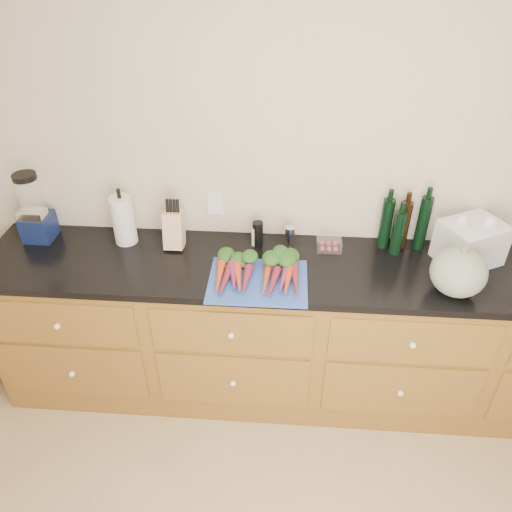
# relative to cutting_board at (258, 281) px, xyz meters

# --- Properties ---
(wall_back) EXTENTS (4.10, 0.05, 2.60)m
(wall_back) POSITION_rel_cutting_board_xyz_m (0.33, 0.48, 0.35)
(wall_back) COLOR beige
(wall_back) RESTS_ON ground
(cabinets) EXTENTS (3.60, 0.64, 0.90)m
(cabinets) POSITION_rel_cutting_board_xyz_m (0.33, 0.16, -0.50)
(cabinets) COLOR brown
(cabinets) RESTS_ON ground
(countertop) EXTENTS (3.64, 0.62, 0.04)m
(countertop) POSITION_rel_cutting_board_xyz_m (0.33, 0.16, -0.03)
(countertop) COLOR black
(countertop) RESTS_ON cabinets
(cutting_board) EXTENTS (0.50, 0.38, 0.01)m
(cutting_board) POSITION_rel_cutting_board_xyz_m (0.00, 0.00, 0.00)
(cutting_board) COLOR #294EAD
(cutting_board) RESTS_ON countertop
(carrots) EXTENTS (0.47, 0.34, 0.07)m
(carrots) POSITION_rel_cutting_board_xyz_m (0.00, 0.05, 0.03)
(carrots) COLOR #C33D17
(carrots) RESTS_ON cutting_board
(squash) EXTENTS (0.26, 0.26, 0.24)m
(squash) POSITION_rel_cutting_board_xyz_m (0.96, 0.00, 0.11)
(squash) COLOR slate
(squash) RESTS_ON countertop
(blender_appliance) EXTENTS (0.16, 0.16, 0.40)m
(blender_appliance) POSITION_rel_cutting_board_xyz_m (-1.26, 0.32, 0.17)
(blender_appliance) COLOR #0E1941
(blender_appliance) RESTS_ON countertop
(paper_towel) EXTENTS (0.12, 0.12, 0.28)m
(paper_towel) POSITION_rel_cutting_board_xyz_m (-0.76, 0.32, 0.13)
(paper_towel) COLOR silver
(paper_towel) RESTS_ON countertop
(knife_block) EXTENTS (0.10, 0.10, 0.21)m
(knife_block) POSITION_rel_cutting_board_xyz_m (-0.48, 0.30, 0.10)
(knife_block) COLOR tan
(knife_block) RESTS_ON countertop
(grinder_salt) EXTENTS (0.05, 0.05, 0.11)m
(grinder_salt) POSITION_rel_cutting_board_xyz_m (-0.04, 0.34, 0.05)
(grinder_salt) COLOR white
(grinder_salt) RESTS_ON countertop
(grinder_pepper) EXTENTS (0.06, 0.06, 0.14)m
(grinder_pepper) POSITION_rel_cutting_board_xyz_m (-0.03, 0.34, 0.07)
(grinder_pepper) COLOR black
(grinder_pepper) RESTS_ON countertop
(canister_chrome) EXTENTS (0.05, 0.05, 0.12)m
(canister_chrome) POSITION_rel_cutting_board_xyz_m (0.15, 0.34, 0.05)
(canister_chrome) COLOR white
(canister_chrome) RESTS_ON countertop
(tomato_box) EXTENTS (0.13, 0.11, 0.06)m
(tomato_box) POSITION_rel_cutting_board_xyz_m (0.37, 0.33, 0.02)
(tomato_box) COLOR white
(tomato_box) RESTS_ON countertop
(bottles) EXTENTS (0.26, 0.13, 0.31)m
(bottles) POSITION_rel_cutting_board_xyz_m (0.75, 0.37, 0.13)
(bottles) COLOR black
(bottles) RESTS_ON countertop
(grocery_bag) EXTENTS (0.38, 0.35, 0.22)m
(grocery_bag) POSITION_rel_cutting_board_xyz_m (1.09, 0.28, 0.10)
(grocery_bag) COLOR white
(grocery_bag) RESTS_ON countertop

